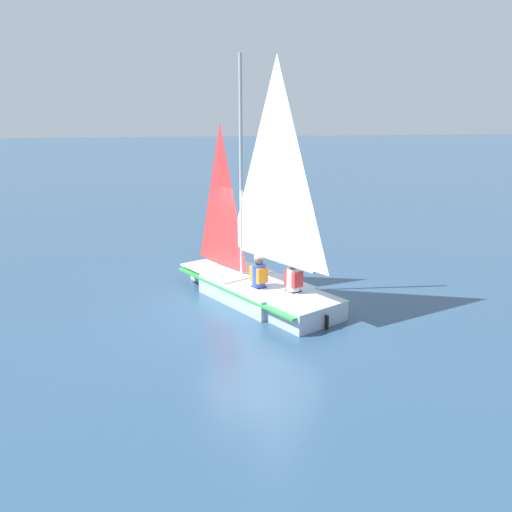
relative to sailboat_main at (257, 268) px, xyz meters
The scene contains 4 objects.
ground_plane 0.77m from the sailboat_main, 21.79° to the left, with size 260.00×260.00×0.00m, color #2D4C6B.
sailboat_main is the anchor object (origin of this frame).
sailor_helm 0.43m from the sailboat_main, 168.37° to the left, with size 0.41×0.39×1.16m.
sailor_crew 1.06m from the sailboat_main, 147.41° to the right, with size 0.41×0.39×1.16m.
Camera 1 is at (-10.64, 3.09, 4.03)m, focal length 35.00 mm.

